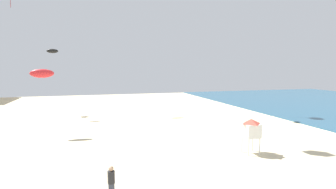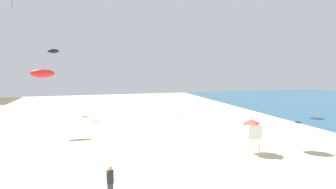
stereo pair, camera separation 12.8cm
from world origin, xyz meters
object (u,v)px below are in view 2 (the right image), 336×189
Objects in this scene: kite_flyer at (110,181)px; kite_red_parafoil at (42,73)px; lifeguard_stand at (251,129)px; kite_black_parafoil at (53,51)px.

kite_red_parafoil reaches higher than kite_flyer.
lifeguard_stand is (10.29, 4.20, 0.92)m from kite_flyer.
kite_flyer is at bearing -165.26° from lifeguard_stand.
kite_red_parafoil is (-15.34, 10.04, 3.89)m from lifeguard_stand.
lifeguard_stand is at bearing -51.07° from kite_black_parafoil.
kite_flyer is 25.06m from kite_black_parafoil.
lifeguard_stand is 18.74m from kite_red_parafoil.
kite_red_parafoil reaches higher than lifeguard_stand.
kite_black_parafoil is at bearing 72.21° from kite_flyer.
kite_black_parafoil is 9.50m from kite_red_parafoil.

